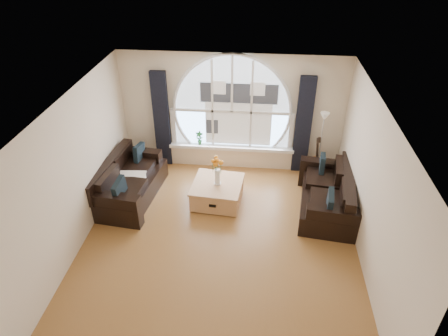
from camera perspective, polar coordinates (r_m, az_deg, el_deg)
ground at (r=7.47m, az=-0.68°, el=-10.55°), size 5.00×5.50×0.01m
ceiling at (r=5.95m, az=-0.85°, el=8.73°), size 5.00×5.50×0.01m
wall_back at (r=9.00m, az=1.15°, el=7.97°), size 5.00×0.01×2.70m
wall_front at (r=4.65m, az=-4.69°, el=-21.60°), size 5.00×0.01×2.70m
wall_left at (r=7.29m, az=-20.70°, el=-0.80°), size 0.01×5.50×2.70m
wall_right at (r=6.85m, az=20.54°, el=-3.04°), size 0.01×5.50×2.70m
attic_slope at (r=6.28m, az=19.63°, el=4.51°), size 0.92×5.50×0.72m
arched_window at (r=8.87m, az=1.16°, el=9.50°), size 2.60×0.06×2.15m
window_sill at (r=9.30m, az=1.05°, el=3.01°), size 2.90×0.22×0.08m
window_frame at (r=8.84m, az=1.14°, el=9.43°), size 2.76×0.08×2.15m
neighbor_house at (r=8.89m, az=2.11°, el=8.68°), size 1.70×0.02×1.50m
curtain_left at (r=9.23m, az=-8.94°, el=6.84°), size 0.35×0.12×2.30m
curtain_right at (r=9.02m, az=11.32°, el=5.93°), size 0.35×0.12×2.30m
sofa_left at (r=8.54m, az=-13.43°, el=-1.86°), size 1.20×2.06×0.87m
sofa_right at (r=8.22m, az=14.51°, el=-3.52°), size 1.18×2.01×0.85m
coffee_chest at (r=8.27m, az=-0.95°, el=-3.40°), size 1.09×1.09×0.49m
throw_blanket at (r=8.37m, az=-13.19°, el=-1.77°), size 0.59×0.59×0.10m
vase_flowers at (r=7.92m, az=-0.96°, el=0.02°), size 0.24×0.24×0.70m
floor_lamp at (r=9.01m, az=13.66°, el=3.08°), size 0.24×0.24×1.60m
guitar at (r=9.16m, az=13.09°, el=1.71°), size 0.41×0.33×1.06m
potted_plant at (r=9.28m, az=-3.56°, el=4.33°), size 0.18×0.12×0.33m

